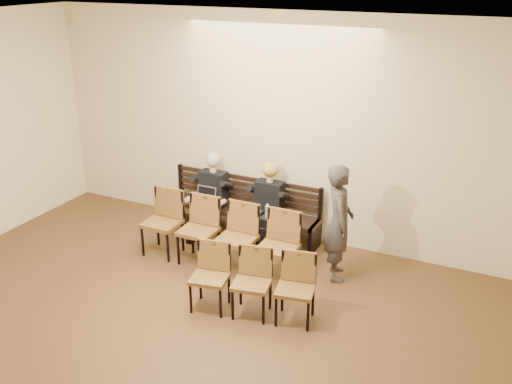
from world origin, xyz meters
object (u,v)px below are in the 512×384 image
bag (287,238)px  chair_row_front (252,284)px  bench (241,222)px  water_bottle (267,220)px  laptop (202,204)px  seated_woman (267,208)px  passerby (339,214)px  chair_row_back (217,235)px  seated_man (211,195)px

bag → chair_row_front: size_ratio=0.22×
bench → chair_row_front: (1.15, -1.96, 0.21)m
water_bottle → laptop: bearing=176.0°
bench → seated_woman: (0.51, -0.12, 0.39)m
passerby → chair_row_back: passerby is taller
passerby → chair_row_back: 1.77m
seated_man → chair_row_back: (0.65, -0.96, -0.15)m
bench → chair_row_front: 2.28m
bag → passerby: bearing=-30.0°
seated_woman → bag: bearing=17.6°
laptop → bag: size_ratio=1.01×
bench → laptop: size_ratio=7.75×
seated_man → passerby: (2.29, -0.48, 0.31)m
chair_row_front → seated_man: bearing=120.9°
laptop → seated_woman: bearing=-2.9°
bench → bag: size_ratio=7.81×
chair_row_front → laptop: bearing=125.1°
water_bottle → chair_row_back: bearing=-126.8°
seated_man → chair_row_back: 1.17m
passerby → chair_row_front: 1.60m
laptop → chair_row_back: bearing=-62.2°
seated_man → seated_woman: bearing=0.0°
seated_man → chair_row_front: 2.47m
chair_row_front → water_bottle: bearing=97.1°
bench → laptop: laptop is taller
bench → chair_row_front: size_ratio=1.68×
laptop → chair_row_front: size_ratio=0.22×
bag → passerby: 1.42m
passerby → bench: bearing=48.2°
seated_woman → chair_row_back: (-0.35, -0.96, -0.12)m
seated_man → seated_woman: size_ratio=1.05×
bag → passerby: size_ratio=0.17×
seated_woman → water_bottle: size_ratio=5.23×
water_bottle → passerby: bearing=-8.9°
seated_man → bench: bearing=13.8°
chair_row_front → chair_row_back: bearing=127.3°
water_bottle → chair_row_front: 1.63m
seated_woman → water_bottle: seated_woman is taller
bag → chair_row_back: bearing=-121.6°
seated_man → chair_row_back: seated_man is taller
bag → passerby: passerby is taller
laptop → water_bottle: size_ratio=1.43×
seated_man → chair_row_back: bearing=-55.8°
bench → chair_row_front: chair_row_front is taller
water_bottle → chair_row_back: size_ratio=0.10×
seated_man → passerby: size_ratio=0.67×
seated_woman → bag: 0.58m
bench → seated_woman: bearing=-13.3°
bag → chair_row_back: 1.29m
bench → laptop: bearing=-147.0°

